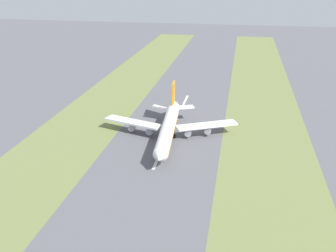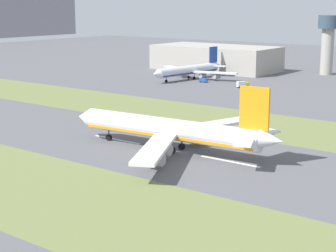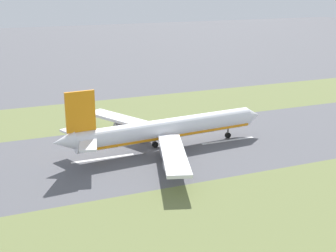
% 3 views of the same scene
% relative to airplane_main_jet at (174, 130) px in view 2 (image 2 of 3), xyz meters
% --- Properties ---
extents(ground_plane, '(800.00, 800.00, 0.00)m').
position_rel_airplane_main_jet_xyz_m(ground_plane, '(0.43, -3.61, -6.02)').
color(ground_plane, '#56565B').
extents(grass_median_west, '(40.00, 600.00, 0.01)m').
position_rel_airplane_main_jet_xyz_m(grass_median_west, '(-44.57, -3.61, -6.02)').
color(grass_median_west, olive).
rests_on(grass_median_west, ground).
extents(grass_median_east, '(40.00, 600.00, 0.01)m').
position_rel_airplane_main_jet_xyz_m(grass_median_east, '(45.43, -3.61, -6.02)').
color(grass_median_east, olive).
rests_on(grass_median_east, ground).
extents(centreline_dash_mid, '(1.20, 18.00, 0.01)m').
position_rel_airplane_main_jet_xyz_m(centreline_dash_mid, '(0.43, -18.10, -6.01)').
color(centreline_dash_mid, silver).
rests_on(centreline_dash_mid, ground).
extents(centreline_dash_far, '(1.20, 18.00, 0.01)m').
position_rel_airplane_main_jet_xyz_m(centreline_dash_far, '(0.43, 21.90, -6.01)').
color(centreline_dash_far, silver).
rests_on(centreline_dash_far, ground).
extents(airplane_main_jet, '(63.93, 67.22, 20.20)m').
position_rel_airplane_main_jet_xyz_m(airplane_main_jet, '(0.00, 0.00, 0.00)').
color(airplane_main_jet, white).
rests_on(airplane_main_jet, ground).
extents(terminal_building, '(36.00, 75.21, 14.82)m').
position_rel_airplane_main_jet_xyz_m(terminal_building, '(170.18, 93.88, 1.39)').
color(terminal_building, '#A39E93').
rests_on(terminal_building, ground).
extents(control_tower, '(12.00, 12.00, 33.69)m').
position_rel_airplane_main_jet_xyz_m(control_tower, '(189.99, 31.04, 14.75)').
color(control_tower, '#A39E93').
rests_on(control_tower, ground).
extents(airplane_parked_apron, '(54.61, 51.79, 16.42)m').
position_rel_airplane_main_jet_xyz_m(airplane_parked_apron, '(126.72, 82.54, -1.13)').
color(airplane_parked_apron, silver).
rests_on(airplane_parked_apron, ground).
extents(service_truck, '(6.22, 5.15, 3.10)m').
position_rel_airplane_main_jet_xyz_m(service_truck, '(116.35, 44.03, -4.36)').
color(service_truck, gold).
rests_on(service_truck, ground).
extents(apron_car, '(2.82, 4.70, 2.03)m').
position_rel_airplane_main_jet_xyz_m(apron_car, '(120.47, 69.66, -5.02)').
color(apron_car, '#1E51B2').
rests_on(apron_car, ground).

